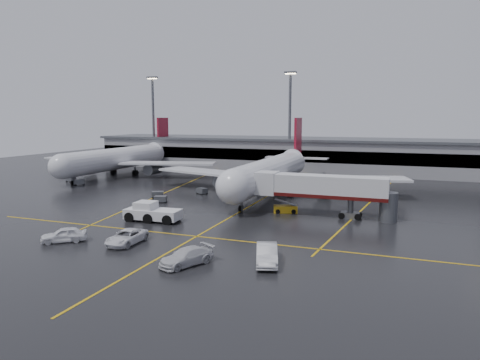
% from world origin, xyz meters
% --- Properties ---
extents(ground, '(220.00, 220.00, 0.00)m').
position_xyz_m(ground, '(0.00, 0.00, 0.00)').
color(ground, black).
rests_on(ground, ground).
extents(apron_line_centre, '(0.25, 90.00, 0.02)m').
position_xyz_m(apron_line_centre, '(0.00, 0.00, 0.01)').
color(apron_line_centre, gold).
rests_on(apron_line_centre, ground).
extents(apron_line_stop, '(60.00, 0.25, 0.02)m').
position_xyz_m(apron_line_stop, '(0.00, -22.00, 0.01)').
color(apron_line_stop, gold).
rests_on(apron_line_stop, ground).
extents(apron_line_left, '(9.99, 69.35, 0.02)m').
position_xyz_m(apron_line_left, '(-20.00, 10.00, 0.01)').
color(apron_line_left, gold).
rests_on(apron_line_left, ground).
extents(apron_line_right, '(7.57, 69.64, 0.02)m').
position_xyz_m(apron_line_right, '(18.00, 10.00, 0.01)').
color(apron_line_right, gold).
rests_on(apron_line_right, ground).
extents(terminal, '(122.00, 19.00, 8.60)m').
position_xyz_m(terminal, '(0.00, 47.93, 4.32)').
color(terminal, gray).
rests_on(terminal, ground).
extents(light_mast_left, '(3.00, 1.20, 25.45)m').
position_xyz_m(light_mast_left, '(-45.00, 42.00, 14.47)').
color(light_mast_left, '#595B60').
rests_on(light_mast_left, ground).
extents(light_mast_mid, '(3.00, 1.20, 25.45)m').
position_xyz_m(light_mast_mid, '(-5.00, 42.00, 14.47)').
color(light_mast_mid, '#595B60').
rests_on(light_mast_mid, ground).
extents(main_airliner, '(48.80, 45.60, 14.10)m').
position_xyz_m(main_airliner, '(0.00, 9.70, 4.21)').
color(main_airliner, silver).
rests_on(main_airliner, ground).
extents(second_airliner, '(48.80, 45.60, 14.10)m').
position_xyz_m(second_airliner, '(-42.00, 21.70, 4.21)').
color(second_airliner, silver).
rests_on(second_airliner, ground).
extents(jet_bridge, '(19.90, 3.40, 6.05)m').
position_xyz_m(jet_bridge, '(11.87, -6.00, 3.93)').
color(jet_bridge, silver).
rests_on(jet_bridge, ground).
extents(pushback_tractor, '(7.78, 3.69, 2.72)m').
position_xyz_m(pushback_tractor, '(-9.29, -16.98, 1.08)').
color(pushback_tractor, silver).
rests_on(pushback_tractor, ground).
extents(belt_loader, '(3.76, 2.50, 2.20)m').
position_xyz_m(belt_loader, '(6.52, -5.46, 0.54)').
color(belt_loader, gold).
rests_on(belt_loader, ground).
extents(service_van_a, '(2.63, 5.69, 1.58)m').
position_xyz_m(service_van_a, '(-5.94, -27.54, 0.79)').
color(service_van_a, white).
rests_on(service_van_a, ground).
extents(service_van_b, '(4.54, 6.06, 1.63)m').
position_xyz_m(service_van_b, '(3.58, -31.50, 0.82)').
color(service_van_b, silver).
rests_on(service_van_b, ground).
extents(service_van_c, '(3.64, 6.03, 1.88)m').
position_xyz_m(service_van_c, '(10.69, -28.41, 0.94)').
color(service_van_c, silver).
rests_on(service_van_c, ground).
extents(service_van_d, '(5.16, 4.60, 1.69)m').
position_xyz_m(service_van_d, '(-13.05, -29.39, 0.85)').
color(service_van_d, white).
rests_on(service_van_d, ground).
extents(baggage_cart_a, '(2.31, 1.86, 1.12)m').
position_xyz_m(baggage_cart_a, '(-14.88, -5.26, 0.63)').
color(baggage_cart_a, '#595B60').
rests_on(baggage_cart_a, ground).
extents(baggage_cart_b, '(2.38, 2.09, 1.12)m').
position_xyz_m(baggage_cart_b, '(-17.72, -1.45, 0.63)').
color(baggage_cart_b, '#595B60').
rests_on(baggage_cart_b, ground).
extents(baggage_cart_c, '(2.38, 2.10, 1.12)m').
position_xyz_m(baggage_cart_c, '(-11.99, 4.57, 0.63)').
color(baggage_cart_c, '#595B60').
rests_on(baggage_cart_c, ground).
extents(baggage_cart_d, '(2.24, 1.71, 1.12)m').
position_xyz_m(baggage_cart_d, '(-45.71, 8.55, 0.63)').
color(baggage_cart_d, '#595B60').
rests_on(baggage_cart_d, ground).
extents(baggage_cart_e, '(2.38, 2.20, 1.12)m').
position_xyz_m(baggage_cart_e, '(-40.80, 5.56, 0.63)').
color(baggage_cart_e, '#595B60').
rests_on(baggage_cart_e, ground).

